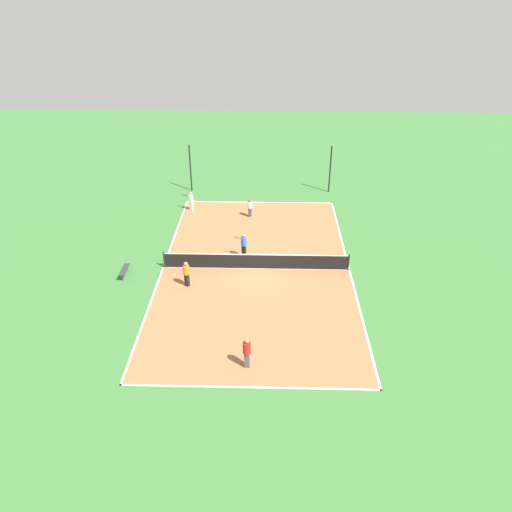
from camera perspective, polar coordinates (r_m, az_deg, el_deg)
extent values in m
plane|color=#3D7538|center=(30.93, 0.00, -1.45)|extent=(80.00, 80.00, 0.00)
cube|color=#AD6B42|center=(30.93, 0.00, -1.43)|extent=(11.65, 20.49, 0.02)
cube|color=white|center=(31.59, -10.54, -1.24)|extent=(0.10, 20.49, 0.00)
cube|color=white|center=(31.33, 10.62, -1.53)|extent=(0.10, 20.49, 0.00)
cube|color=white|center=(22.83, -0.70, -14.78)|extent=(11.65, 0.10, 0.00)
cube|color=white|center=(39.99, 0.39, 6.17)|extent=(11.65, 0.10, 0.00)
cube|color=white|center=(30.92, 0.00, -1.41)|extent=(11.65, 0.10, 0.00)
cylinder|color=black|center=(31.30, -10.44, -0.42)|extent=(0.10, 0.10, 1.05)
cylinder|color=black|center=(31.05, 10.53, -0.70)|extent=(0.10, 0.10, 1.05)
cube|color=black|center=(30.67, 0.00, -0.61)|extent=(11.35, 0.03, 1.00)
cube|color=white|center=(30.43, 0.00, 0.15)|extent=(11.35, 0.04, 0.06)
cube|color=#333338|center=(31.05, -14.82, -1.49)|extent=(0.36, 1.42, 0.04)
cylinder|color=#4C4C51|center=(30.71, -15.03, -2.39)|extent=(0.08, 0.08, 0.41)
cylinder|color=#4C4C51|center=(31.63, -14.52, -1.31)|extent=(0.08, 0.08, 0.41)
cube|color=white|center=(38.81, -7.38, 5.74)|extent=(0.32, 0.30, 0.73)
cylinder|color=white|center=(38.57, -7.44, 6.59)|extent=(0.49, 0.49, 0.51)
sphere|color=tan|center=(38.43, -7.48, 7.09)|extent=(0.22, 0.22, 0.22)
cylinder|color=#262626|center=(38.71, -7.83, 6.86)|extent=(0.26, 0.17, 0.03)
torus|color=black|center=(38.88, -8.15, 6.94)|extent=(0.42, 0.42, 0.02)
cube|color=#4C4C51|center=(23.54, -1.06, -11.75)|extent=(0.26, 0.21, 0.82)
cylinder|color=red|center=(23.08, -1.07, -10.44)|extent=(0.37, 0.37, 0.58)
sphere|color=#A87A56|center=(22.81, -1.08, -9.65)|extent=(0.25, 0.25, 0.25)
cube|color=black|center=(31.94, -1.39, 0.54)|extent=(0.31, 0.29, 0.84)
cylinder|color=blue|center=(31.60, -1.40, 1.67)|extent=(0.48, 0.48, 0.59)
sphere|color=#A87A56|center=(31.40, -1.41, 2.35)|extent=(0.25, 0.25, 0.25)
cylinder|color=#262626|center=(31.66, -1.92, 2.02)|extent=(0.27, 0.14, 0.03)
torus|color=black|center=(31.78, -2.37, 2.13)|extent=(0.40, 0.40, 0.02)
cube|color=#4C4C51|center=(37.41, -0.69, 5.02)|extent=(0.26, 0.30, 0.70)
cylinder|color=silver|center=(37.16, -0.70, 5.86)|extent=(0.45, 0.45, 0.49)
sphere|color=brown|center=(37.02, -0.70, 6.35)|extent=(0.21, 0.21, 0.21)
cube|color=black|center=(29.33, -7.89, -2.71)|extent=(0.32, 0.30, 0.80)
cylinder|color=orange|center=(28.98, -7.99, -1.58)|extent=(0.50, 0.50, 0.56)
sphere|color=#A87A56|center=(28.77, -8.04, -0.90)|extent=(0.24, 0.24, 0.24)
sphere|color=#CCE033|center=(27.93, 1.60, -5.13)|extent=(0.07, 0.07, 0.07)
sphere|color=#CCE033|center=(24.94, 0.71, -10.06)|extent=(0.07, 0.07, 0.07)
sphere|color=#CCE033|center=(34.69, -0.90, 2.35)|extent=(0.07, 0.07, 0.07)
cylinder|color=black|center=(42.00, -7.50, 9.93)|extent=(0.12, 0.12, 3.91)
cylinder|color=black|center=(41.80, 8.47, 9.77)|extent=(0.12, 0.12, 3.91)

